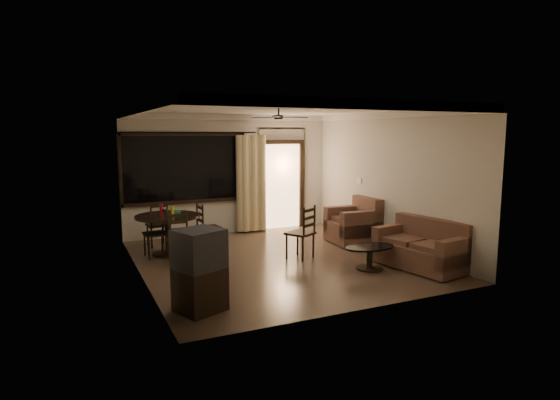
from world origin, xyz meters
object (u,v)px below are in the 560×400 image
sofa (422,249)px  dining_chair_east (209,236)px  tv_cabinet (200,270)px  coffee_table (370,254)px  dining_chair_west (156,242)px  dining_chair_south (182,248)px  dining_table (168,224)px  armchair (355,224)px  side_chair (301,243)px  dining_chair_north (158,233)px

sofa → dining_chair_east: bearing=127.1°
tv_cabinet → dining_chair_east: bearing=49.8°
coffee_table → sofa: bearing=-18.1°
dining_chair_west → dining_chair_south: bearing=17.1°
dining_table → dining_chair_east: size_ratio=1.31×
dining_table → tv_cabinet: tv_cabinet is taller
dining_table → armchair: size_ratio=1.24×
dining_chair_south → side_chair: 2.21m
sofa → coffee_table: sofa is taller
dining_table → dining_chair_south: dining_table is taller
dining_chair_west → armchair: armchair is taller
dining_chair_north → armchair: (3.97, -1.46, 0.11)m
dining_chair_east → dining_chair_north: same height
side_chair → armchair: bearing=173.4°
tv_cabinet → coffee_table: 3.28m
tv_cabinet → sofa: bearing=-17.3°
coffee_table → dining_table: bearing=140.1°
dining_chair_south → sofa: bearing=-31.5°
dining_chair_north → coffee_table: dining_chair_north is taller
dining_chair_south → side_chair: (2.15, -0.50, -0.00)m
dining_table → dining_chair_north: dining_table is taller
dining_chair_east → side_chair: 1.99m
sofa → armchair: (0.00, 2.12, 0.06)m
armchair → coffee_table: bearing=-113.4°
dining_table → dining_chair_west: 0.42m
side_chair → dining_table: bearing=-60.0°
dining_chair_north → armchair: size_ratio=0.95×
dining_table → sofa: dining_table is taller
dining_table → dining_chair_north: bearing=94.7°
sofa → armchair: bearing=80.1°
dining_table → dining_chair_west: bearing=-164.3°
dining_chair_east → dining_chair_south: bearing=135.7°
dining_chair_south → tv_cabinet: 2.33m
dining_chair_south → armchair: 3.84m
tv_cabinet → coffee_table: (3.20, 0.65, -0.28)m
dining_chair_south → side_chair: side_chair is taller
dining_chair_west → armchair: size_ratio=0.95×
dining_chair_north → side_chair: size_ratio=0.93×
dining_chair_north → sofa: dining_chair_north is taller
dining_chair_east → dining_table: bearing=89.9°
dining_chair_south → coffee_table: bearing=-34.0°
side_chair → tv_cabinet: bearing=7.8°
dining_chair_south → sofa: size_ratio=0.56×
dining_chair_north → armchair: armchair is taller
armchair → tv_cabinet: bearing=-145.7°
dining_chair_north → dining_chair_west: bearing=73.4°
dining_table → tv_cabinet: 3.16m
coffee_table → side_chair: side_chair is taller
tv_cabinet → dining_chair_west: bearing=68.4°
tv_cabinet → coffee_table: bearing=-10.6°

